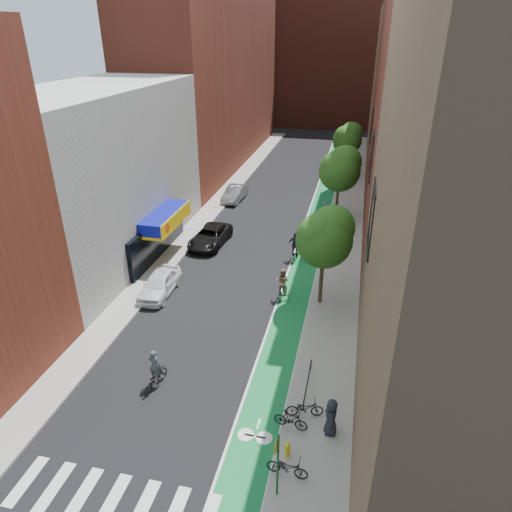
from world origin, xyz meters
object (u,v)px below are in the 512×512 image
Objects in this scene: cyclist_lane_near at (282,286)px; cyclist_lane_mid at (295,250)px; parked_car_silver at (235,193)px; fire_hydrant at (287,449)px; cyclist_lane_far at (325,214)px; parked_car_black at (210,236)px; pedestrian at (331,417)px; cyclist_lead at (155,375)px; parked_car_white at (159,284)px.

cyclist_lane_mid is (0.00, 5.50, -0.07)m from cyclist_lane_near.
fire_hydrant is at bearing -67.28° from parked_car_silver.
parked_car_silver is 2.12× the size of cyclist_lane_far.
pedestrian is (10.80, -17.05, 0.32)m from parked_car_black.
parked_car_silver is at bearing -72.11° from cyclist_lead.
cyclist_lane_mid reaches higher than cyclist_lane_near.
parked_car_white reaches higher than parked_car_silver.
pedestrian is (8.36, -1.12, 0.34)m from cyclist_lead.
pedestrian is at bearing 106.62° from cyclist_lane_far.
parked_car_white is 2.10× the size of cyclist_lead.
cyclist_lane_mid is at bearing 97.52° from fire_hydrant.
cyclist_lead reaches higher than parked_car_silver.
cyclist_lead is 1.17× the size of pedestrian.
cyclist_lane_near is at bearing 100.95° from fire_hydrant.
fire_hydrant is (2.28, -11.81, -0.40)m from cyclist_lane_near.
parked_car_black is at bearing 47.65° from cyclist_lane_far.
parked_car_white is 2.03× the size of cyclist_lane_near.
parked_car_silver is at bearing -13.63° from cyclist_lane_far.
cyclist_lead is at bearing -68.67° from parked_car_white.
parked_car_white is 6.32× the size of fire_hydrant.
pedestrian is (3.85, -15.78, 0.18)m from cyclist_lane_mid.
fire_hydrant is (-1.57, -1.54, -0.51)m from pedestrian.
cyclist_lane_mid is 1.06× the size of cyclist_lane_far.
parked_car_black is 1.14× the size of parked_car_silver.
cyclist_lane_mid reaches higher than parked_car_silver.
parked_car_silver is 10.22m from cyclist_lane_far.
parked_car_white is 18.44m from parked_car_silver.
parked_car_black is at bearing 82.95° from parked_car_white.
parked_car_black is (0.85, 7.88, -0.03)m from parked_car_white.
cyclist_lead is at bearing 82.26° from cyclist_lane_mid.
parked_car_silver reaches higher than parked_car_black.
cyclist_lane_near is 10.97m from pedestrian.
cyclist_lead is (3.29, -26.48, -0.05)m from parked_car_silver.
cyclist_lane_mid reaches higher than cyclist_lane_far.
parked_car_black is 20.19m from pedestrian.
parked_car_silver is at bearing 109.09° from fire_hydrant.
cyclist_lane_far is at bearing 55.87° from parked_car_white.
fire_hydrant is (9.24, -18.59, -0.19)m from parked_car_black.
parked_car_white is 2.46× the size of pedestrian.
cyclist_lead is 10.21m from cyclist_lane_near.
pedestrian is at bearing -39.09° from parked_car_white.
cyclist_lane_far reaches higher than pedestrian.
parked_car_silver is 6.51× the size of fire_hydrant.
cyclist_lead reaches higher than parked_car_black.
cyclist_lead is 7.30m from fire_hydrant.
parked_car_black is 10.55m from cyclist_lane_far.
cyclist_lead is 8.44m from pedestrian.
parked_car_silver is 29.96m from pedestrian.
fire_hydrant is (6.80, -2.66, -0.17)m from cyclist_lead.
cyclist_lane_far reaches higher than cyclist_lead.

